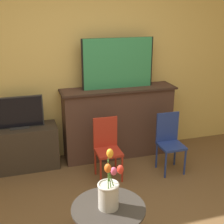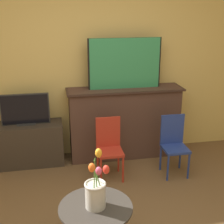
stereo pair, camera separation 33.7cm
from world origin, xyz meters
name	(u,v)px [view 1 (the left image)]	position (x,y,z in m)	size (l,w,h in m)	color
wall_back	(80,59)	(0.00, 2.13, 1.35)	(8.00, 0.06, 2.70)	#E0BC66
fireplace_mantel	(118,121)	(0.46, 1.92, 0.50)	(1.55, 0.41, 0.97)	#4C3328
painting	(118,63)	(0.45, 1.92, 1.30)	(0.96, 0.03, 0.65)	black
tv_stand	(22,148)	(-0.85, 1.90, 0.28)	(0.91, 0.37, 0.56)	#382D23
tv_monitor	(18,113)	(-0.85, 1.90, 0.76)	(0.61, 0.12, 0.40)	#2D2D2D
chair_red	(107,145)	(0.15, 1.39, 0.42)	(0.30, 0.30, 0.75)	#B22D1E
chair_blue	(169,139)	(0.95, 1.33, 0.42)	(0.30, 0.30, 0.75)	navy
side_table	(108,222)	(-0.18, 0.18, 0.29)	(0.62, 0.62, 0.44)	#332D28
vase_tulips	(109,192)	(-0.18, 0.18, 0.59)	(0.20, 0.29, 0.47)	beige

